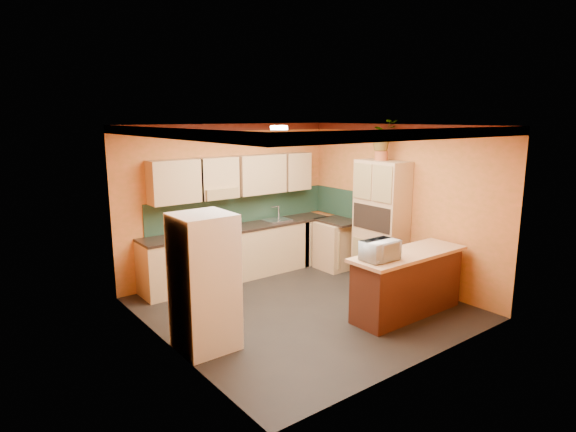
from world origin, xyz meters
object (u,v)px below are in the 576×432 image
at_px(stove, 210,258).
at_px(breakfast_bar, 407,285).
at_px(pantry, 381,222).
at_px(fridge, 204,282).
at_px(microwave, 380,250).
at_px(base_cabinets_back, 242,253).

distance_m(stove, breakfast_bar, 3.31).
height_order(stove, pantry, pantry).
bearing_deg(stove, pantry, -33.88).
relative_size(fridge, microwave, 3.46).
xyz_separation_m(fridge, pantry, (3.60, 0.40, 0.20)).
xyz_separation_m(pantry, breakfast_bar, (-0.80, -1.24, -0.61)).
relative_size(fridge, breakfast_bar, 0.94).
bearing_deg(breakfast_bar, stove, 119.59).
height_order(stove, fridge, fridge).
height_order(stove, breakfast_bar, stove).
distance_m(base_cabinets_back, stove, 0.63).
bearing_deg(fridge, stove, 60.00).
bearing_deg(fridge, microwave, -21.17).
distance_m(base_cabinets_back, microwave, 2.97).
distance_m(base_cabinets_back, pantry, 2.51).
xyz_separation_m(stove, breakfast_bar, (1.63, -2.88, -0.02)).
bearing_deg(stove, base_cabinets_back, 0.00).
xyz_separation_m(stove, microwave, (1.02, -2.88, 0.61)).
height_order(stove, microwave, microwave).
bearing_deg(base_cabinets_back, fridge, -131.53).
bearing_deg(breakfast_bar, microwave, 180.00).
relative_size(stove, microwave, 1.85).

